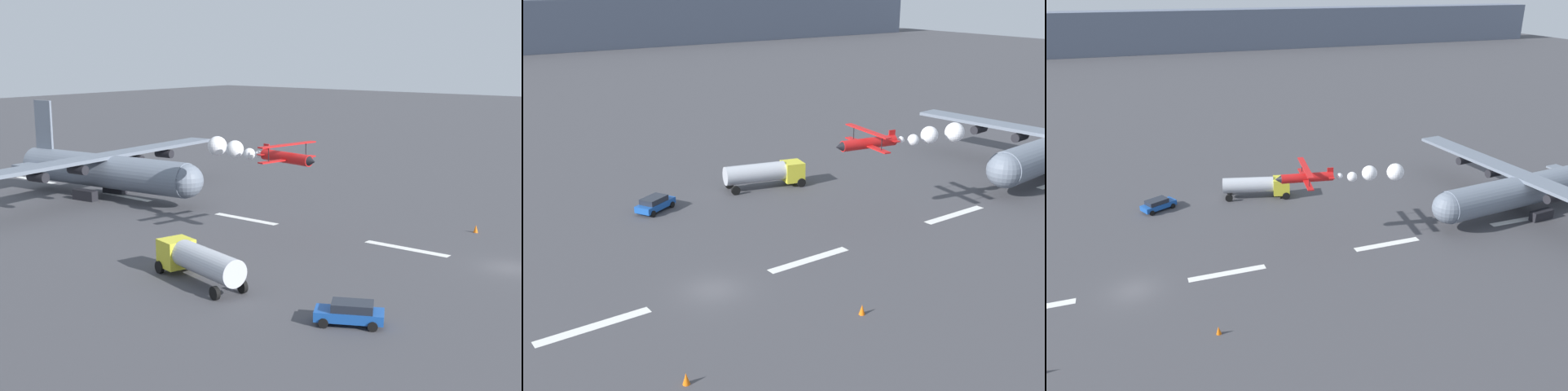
{
  "view_description": "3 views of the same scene",
  "coord_description": "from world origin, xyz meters",
  "views": [
    {
      "loc": [
        -18.47,
        56.04,
        17.26
      ],
      "look_at": [
        25.63,
        0.0,
        2.75
      ],
      "focal_mm": 49.31,
      "sensor_mm": 36.0,
      "label": 1
    },
    {
      "loc": [
        -20.54,
        -37.77,
        22.06
      ],
      "look_at": [
        9.03,
        3.38,
        4.8
      ],
      "focal_mm": 43.27,
      "sensor_mm": 36.0,
      "label": 2
    },
    {
      "loc": [
        1.96,
        -44.67,
        27.71
      ],
      "look_at": [
        19.42,
        4.18,
        5.56
      ],
      "focal_mm": 34.7,
      "sensor_mm": 36.0,
      "label": 3
    }
  ],
  "objects": [
    {
      "name": "traffic_cone_near",
      "position": [
        -7.13,
        -9.43,
        0.38
      ],
      "size": [
        0.44,
        0.44,
        0.75
      ],
      "primitive_type": "cone",
      "color": "orange",
      "rests_on": "ground"
    },
    {
      "name": "runway_stripe_4",
      "position": [
        -9.21,
        0.0,
        0.01
      ],
      "size": [
        8.0,
        0.9,
        0.01
      ],
      "primitive_type": "cube",
      "color": "white",
      "rests_on": "ground"
    },
    {
      "name": "stunt_biplane_red",
      "position": [
        24.74,
        3.24,
        7.76
      ],
      "size": [
        14.57,
        6.75,
        2.18
      ],
      "color": "red"
    },
    {
      "name": "runway_stripe_6",
      "position": [
        27.64,
        0.0,
        0.01
      ],
      "size": [
        8.0,
        0.9,
        0.01
      ],
      "primitive_type": "cube",
      "color": "white",
      "rests_on": "ground"
    },
    {
      "name": "traffic_cone_far",
      "position": [
        6.59,
        -9.35,
        0.38
      ],
      "size": [
        0.44,
        0.44,
        0.75
      ],
      "primitive_type": "cone",
      "color": "orange",
      "rests_on": "ground"
    },
    {
      "name": "runway_stripe_5",
      "position": [
        9.21,
        0.0,
        0.01
      ],
      "size": [
        8.0,
        0.9,
        0.01
      ],
      "primitive_type": "cube",
      "color": "white",
      "rests_on": "ground"
    },
    {
      "name": "ground_plane",
      "position": [
        0.0,
        0.0,
        0.0
      ],
      "size": [
        440.0,
        440.0,
        0.0
      ],
      "primitive_type": "plane",
      "color": "#424247",
      "rests_on": "ground"
    },
    {
      "name": "fuel_tanker_truck",
      "position": [
        17.17,
        18.29,
        1.74
      ],
      "size": [
        9.4,
        4.79,
        2.9
      ],
      "color": "yellow",
      "rests_on": "ground"
    },
    {
      "name": "airport_staff_sedan",
      "position": [
        3.8,
        18.52,
        0.81
      ],
      "size": [
        4.75,
        3.62,
        1.52
      ],
      "color": "#194CA5",
      "rests_on": "ground"
    }
  ]
}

